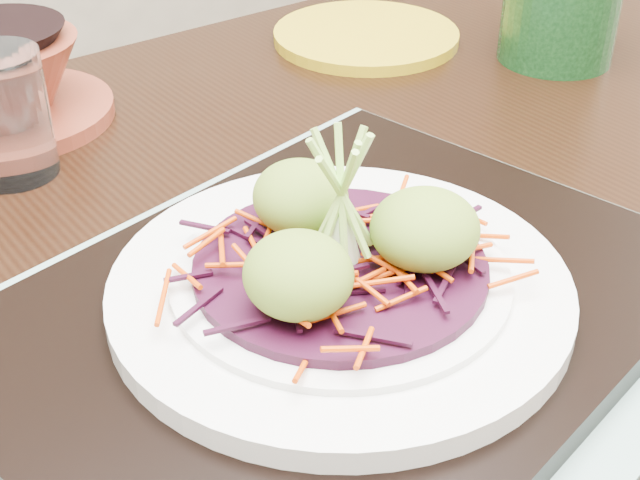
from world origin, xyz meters
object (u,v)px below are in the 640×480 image
dining_table (319,396)px  serving_tray (340,311)px  terracotta_bowl_set (6,85)px  white_plate (340,286)px  yellow_plate (366,36)px  water_glass (3,115)px

dining_table → serving_tray: (-0.02, -0.05, 0.11)m
serving_tray → terracotta_bowl_set: 0.37m
white_plate → yellow_plate: (0.26, 0.35, -0.02)m
water_glass → serving_tray: bearing=-69.8°
serving_tray → white_plate: white_plate is taller
white_plate → yellow_plate: bearing=53.4°
serving_tray → water_glass: (-0.10, 0.27, 0.03)m
white_plate → dining_table: bearing=70.2°
yellow_plate → serving_tray: bearing=-126.6°
dining_table → white_plate: bearing=-115.0°
water_glass → terracotta_bowl_set: size_ratio=0.46×
dining_table → serving_tray: size_ratio=3.38×
serving_tray → water_glass: bearing=94.4°
white_plate → terracotta_bowl_set: bearing=102.0°
dining_table → yellow_plate: (0.24, 0.30, 0.11)m
serving_tray → yellow_plate: serving_tray is taller
water_glass → terracotta_bowl_set: bearing=74.7°
water_glass → terracotta_bowl_set: (0.02, 0.09, -0.02)m
terracotta_bowl_set → yellow_plate: (0.34, -0.01, -0.02)m
water_glass → terracotta_bowl_set: water_glass is taller
serving_tray → water_glass: 0.29m
terracotta_bowl_set → yellow_plate: size_ratio=1.12×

